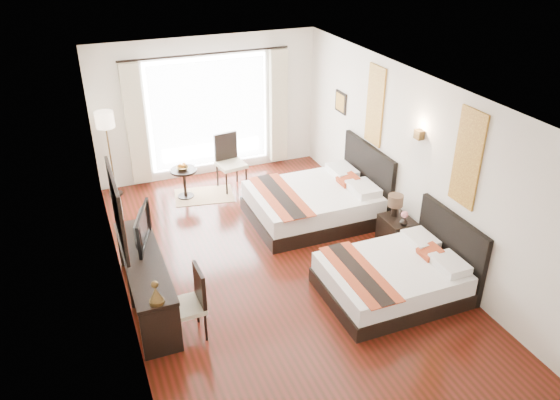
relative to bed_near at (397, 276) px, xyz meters
name	(u,v)px	position (x,y,z in m)	size (l,w,h in m)	color
floor	(278,268)	(-1.33, 1.19, -0.29)	(4.50, 7.50, 0.01)	#351509
ceiling	(278,91)	(-1.33, 1.19, 2.51)	(4.50, 7.50, 0.02)	white
wall_headboard	(413,162)	(0.91, 1.19, 1.12)	(0.01, 7.50, 2.80)	silver
wall_desk	(115,216)	(-3.58, 1.19, 1.12)	(0.01, 7.50, 2.80)	silver
wall_window	(208,108)	(-1.33, 4.93, 1.12)	(4.50, 0.01, 2.80)	silver
wall_entry	(440,369)	(-1.33, -2.56, 1.12)	(4.50, 0.01, 2.80)	silver
window_glass	(209,113)	(-1.33, 4.92, 1.02)	(2.40, 0.02, 2.20)	white
sheer_curtain	(210,114)	(-1.33, 4.86, 1.02)	(2.30, 0.02, 2.10)	white
drape_left	(136,125)	(-2.78, 4.82, 1.00)	(0.35, 0.14, 2.35)	#BDB493
drape_right	(278,107)	(0.12, 4.82, 1.00)	(0.35, 0.14, 2.35)	#BDB493
art_panel_near	(468,158)	(0.90, 0.00, 1.67)	(0.03, 0.50, 1.35)	brown
art_panel_far	(375,106)	(0.90, 2.38, 1.67)	(0.03, 0.50, 1.35)	brown
wall_sconce	(419,135)	(0.86, 1.04, 1.64)	(0.10, 0.14, 0.14)	#4B381B
mirror_frame	(117,209)	(-3.55, 1.06, 1.27)	(0.04, 1.25, 0.95)	black
mirror_glass	(119,209)	(-3.53, 1.06, 1.27)	(0.01, 1.12, 0.82)	white
bed_near	(397,276)	(0.00, 0.00, 0.00)	(1.94, 1.51, 1.09)	black
bed_far	(317,202)	(-0.12, 2.38, 0.04)	(2.19, 1.71, 1.23)	black
nightstand	(396,233)	(0.66, 1.04, -0.02)	(0.44, 0.54, 0.52)	black
table_lamp	(395,202)	(0.66, 1.16, 0.48)	(0.24, 0.24, 0.39)	black
vase	(404,223)	(0.63, 0.84, 0.28)	(0.13, 0.13, 0.13)	black
console_desk	(146,281)	(-3.32, 1.06, 0.09)	(0.50, 2.20, 0.76)	black
television	(138,228)	(-3.30, 1.46, 0.72)	(0.86, 0.11, 0.49)	black
bronze_figurine	(156,294)	(-3.32, 0.06, 0.61)	(0.18, 0.18, 0.27)	#4B381B
desk_chair	(188,316)	(-2.94, 0.24, 0.01)	(0.46, 0.46, 0.97)	beige
floor_lamp	(105,125)	(-3.33, 4.64, 1.13)	(0.34, 0.34, 1.67)	black
side_table	(185,183)	(-2.11, 4.03, 0.00)	(0.50, 0.50, 0.58)	black
fruit_bowl	(182,168)	(-2.13, 4.03, 0.32)	(0.23, 0.23, 0.06)	#423017
window_chair	(231,172)	(-1.17, 4.10, 0.04)	(0.57, 0.57, 1.08)	beige
jute_rug	(204,195)	(-1.77, 3.95, -0.28)	(1.10, 0.75, 0.01)	#A38061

